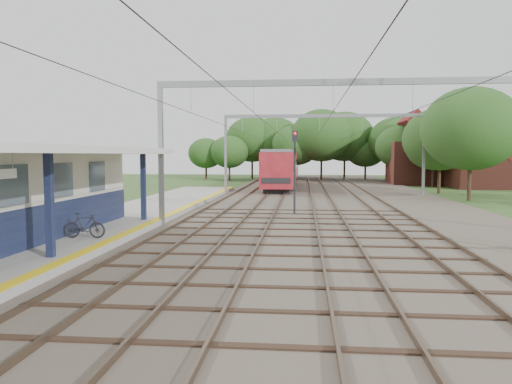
{
  "coord_description": "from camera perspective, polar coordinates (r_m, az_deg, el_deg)",
  "views": [
    {
      "loc": [
        1.88,
        -8.55,
        3.5
      ],
      "look_at": [
        -0.56,
        16.83,
        1.6
      ],
      "focal_mm": 35.0,
      "sensor_mm": 36.0,
      "label": 1
    }
  ],
  "objects": [
    {
      "name": "ground",
      "position": [
        9.43,
        -6.73,
        -17.56
      ],
      "size": [
        160.0,
        160.0,
        0.0
      ],
      "primitive_type": "plane",
      "color": "#2D4C1E",
      "rests_on": "ground"
    },
    {
      "name": "ballast_bed",
      "position": [
        38.76,
        8.62,
        -0.89
      ],
      "size": [
        18.0,
        90.0,
        0.1
      ],
      "primitive_type": "cube",
      "color": "#473D33",
      "rests_on": "ground"
    },
    {
      "name": "platform",
      "position": [
        24.65,
        -16.96,
        -3.68
      ],
      "size": [
        5.0,
        52.0,
        0.35
      ],
      "primitive_type": "cube",
      "color": "gray",
      "rests_on": "ground"
    },
    {
      "name": "yellow_stripe",
      "position": [
        23.86,
        -11.96,
        -3.41
      ],
      "size": [
        0.45,
        52.0,
        0.01
      ],
      "primitive_type": "cube",
      "color": "yellow",
      "rests_on": "platform"
    },
    {
      "name": "rail_tracks",
      "position": [
        38.7,
        4.92,
        -0.68
      ],
      "size": [
        11.8,
        88.0,
        0.15
      ],
      "color": "brown",
      "rests_on": "ballast_bed"
    },
    {
      "name": "catenary_system",
      "position": [
        33.93,
        8.11,
        7.62
      ],
      "size": [
        17.22,
        88.0,
        7.0
      ],
      "color": "gray",
      "rests_on": "ground"
    },
    {
      "name": "tree_band",
      "position": [
        65.72,
        7.25,
        5.47
      ],
      "size": [
        31.72,
        30.88,
        8.82
      ],
      "color": "#382619",
      "rests_on": "ground"
    },
    {
      "name": "house_near",
      "position": [
        57.81,
        24.87,
        3.36
      ],
      "size": [
        7.0,
        6.12,
        7.89
      ],
      "color": "brown",
      "rests_on": "ground"
    },
    {
      "name": "house_far",
      "position": [
        62.18,
        18.68,
        3.8
      ],
      "size": [
        8.0,
        6.12,
        8.66
      ],
      "color": "brown",
      "rests_on": "ground"
    },
    {
      "name": "bicycle",
      "position": [
        19.97,
        -19.01,
        -3.65
      ],
      "size": [
        1.61,
        0.49,
        0.96
      ],
      "primitive_type": "imported",
      "rotation": [
        0.0,
        0.0,
        1.6
      ],
      "color": "black",
      "rests_on": "platform"
    },
    {
      "name": "train",
      "position": [
        61.0,
        3.27,
        3.01
      ],
      "size": [
        2.97,
        36.96,
        3.9
      ],
      "color": "black",
      "rests_on": "ballast_bed"
    },
    {
      "name": "signal_post",
      "position": [
        28.69,
        4.45,
        3.65
      ],
      "size": [
        0.35,
        0.29,
        4.87
      ],
      "rotation": [
        0.0,
        0.0,
        0.07
      ],
      "color": "black",
      "rests_on": "ground"
    }
  ]
}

